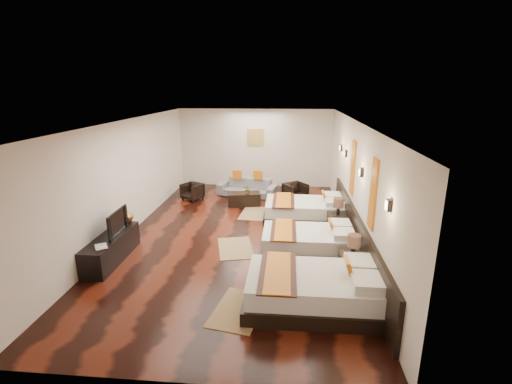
# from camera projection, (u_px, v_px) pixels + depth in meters

# --- Properties ---
(floor) EXTENTS (5.50, 9.50, 0.01)m
(floor) POSITION_uv_depth(u_px,v_px,m) (239.00, 235.00, 9.11)
(floor) COLOR black
(floor) RESTS_ON ground
(ceiling) EXTENTS (5.50, 9.50, 0.01)m
(ceiling) POSITION_uv_depth(u_px,v_px,m) (237.00, 121.00, 8.32)
(ceiling) COLOR white
(ceiling) RESTS_ON floor
(back_wall) EXTENTS (5.50, 0.01, 2.80)m
(back_wall) POSITION_uv_depth(u_px,v_px,m) (256.00, 148.00, 13.26)
(back_wall) COLOR silver
(back_wall) RESTS_ON floor
(left_wall) EXTENTS (0.01, 9.50, 2.80)m
(left_wall) POSITION_uv_depth(u_px,v_px,m) (127.00, 178.00, 8.95)
(left_wall) COLOR silver
(left_wall) RESTS_ON floor
(right_wall) EXTENTS (0.01, 9.50, 2.80)m
(right_wall) POSITION_uv_depth(u_px,v_px,m) (355.00, 183.00, 8.48)
(right_wall) COLOR silver
(right_wall) RESTS_ON floor
(headboard_panel) EXTENTS (0.08, 6.60, 0.90)m
(headboard_panel) POSITION_uv_depth(u_px,v_px,m) (356.00, 234.00, 7.99)
(headboard_panel) COLOR black
(headboard_panel) RESTS_ON floor
(bed_near) EXTENTS (2.33, 1.46, 0.89)m
(bed_near) POSITION_uv_depth(u_px,v_px,m) (316.00, 289.00, 6.11)
(bed_near) COLOR black
(bed_near) RESTS_ON floor
(bed_mid) EXTENTS (2.08, 1.31, 0.80)m
(bed_mid) POSITION_uv_depth(u_px,v_px,m) (309.00, 241.00, 8.06)
(bed_mid) COLOR black
(bed_mid) RESTS_ON floor
(bed_far) EXTENTS (2.21, 1.39, 0.84)m
(bed_far) POSITION_uv_depth(u_px,v_px,m) (305.00, 210.00, 10.04)
(bed_far) COLOR black
(bed_far) RESTS_ON floor
(nightstand_a) EXTENTS (0.47, 0.47, 0.92)m
(nightstand_a) POSITION_uv_depth(u_px,v_px,m) (352.00, 264.00, 6.92)
(nightstand_a) COLOR black
(nightstand_a) RESTS_ON floor
(nightstand_b) EXTENTS (0.48, 0.48, 0.95)m
(nightstand_b) POSITION_uv_depth(u_px,v_px,m) (337.00, 222.00, 9.06)
(nightstand_b) COLOR black
(nightstand_b) RESTS_ON floor
(jute_mat_near) EXTENTS (0.96, 1.32, 0.01)m
(jute_mat_near) POSITION_uv_depth(u_px,v_px,m) (238.00, 309.00, 6.07)
(jute_mat_near) COLOR #96784C
(jute_mat_near) RESTS_ON floor
(jute_mat_mid) EXTENTS (1.01, 1.34, 0.01)m
(jute_mat_mid) POSITION_uv_depth(u_px,v_px,m) (235.00, 248.00, 8.36)
(jute_mat_mid) COLOR #96784C
(jute_mat_mid) RESTS_ON floor
(jute_mat_far) EXTENTS (0.87, 1.27, 0.01)m
(jute_mat_far) POSITION_uv_depth(u_px,v_px,m) (254.00, 213.00, 10.64)
(jute_mat_far) COLOR #96784C
(jute_mat_far) RESTS_ON floor
(tv_console) EXTENTS (0.50, 1.80, 0.55)m
(tv_console) POSITION_uv_depth(u_px,v_px,m) (111.00, 248.00, 7.72)
(tv_console) COLOR black
(tv_console) RESTS_ON floor
(tv) EXTENTS (0.15, 0.91, 0.52)m
(tv) POSITION_uv_depth(u_px,v_px,m) (114.00, 222.00, 7.69)
(tv) COLOR black
(tv) RESTS_ON tv_console
(book) EXTENTS (0.34, 0.36, 0.03)m
(book) POSITION_uv_depth(u_px,v_px,m) (95.00, 248.00, 7.06)
(book) COLOR black
(book) RESTS_ON tv_console
(figurine) EXTENTS (0.36, 0.36, 0.33)m
(figurine) POSITION_uv_depth(u_px,v_px,m) (126.00, 215.00, 8.38)
(figurine) COLOR brown
(figurine) RESTS_ON tv_console
(sofa) EXTENTS (2.10, 1.20, 0.58)m
(sofa) POSITION_uv_depth(u_px,v_px,m) (248.00, 187.00, 12.30)
(sofa) COLOR slate
(sofa) RESTS_ON floor
(armchair_left) EXTENTS (0.80, 0.81, 0.54)m
(armchair_left) POSITION_uv_depth(u_px,v_px,m) (192.00, 191.00, 11.88)
(armchair_left) COLOR black
(armchair_left) RESTS_ON floor
(armchair_right) EXTENTS (0.91, 0.91, 0.60)m
(armchair_right) POSITION_uv_depth(u_px,v_px,m) (295.00, 192.00, 11.69)
(armchair_right) COLOR black
(armchair_right) RESTS_ON floor
(coffee_table) EXTENTS (1.07, 0.66, 0.40)m
(coffee_table) POSITION_uv_depth(u_px,v_px,m) (244.00, 199.00, 11.32)
(coffee_table) COLOR black
(coffee_table) RESTS_ON floor
(table_plant) EXTENTS (0.29, 0.27, 0.27)m
(table_plant) POSITION_uv_depth(u_px,v_px,m) (248.00, 190.00, 11.14)
(table_plant) COLOR #2B591D
(table_plant) RESTS_ON coffee_table
(orange_panel_a) EXTENTS (0.04, 0.40, 1.30)m
(orange_panel_a) POSITION_uv_depth(u_px,v_px,m) (373.00, 194.00, 6.58)
(orange_panel_a) COLOR #D86014
(orange_panel_a) RESTS_ON right_wall
(orange_panel_b) EXTENTS (0.04, 0.40, 1.30)m
(orange_panel_b) POSITION_uv_depth(u_px,v_px,m) (353.00, 168.00, 8.69)
(orange_panel_b) COLOR #D86014
(orange_panel_b) RESTS_ON right_wall
(sconce_near) EXTENTS (0.07, 0.12, 0.18)m
(sconce_near) POSITION_uv_depth(u_px,v_px,m) (388.00, 205.00, 5.49)
(sconce_near) COLOR black
(sconce_near) RESTS_ON right_wall
(sconce_mid) EXTENTS (0.07, 0.12, 0.18)m
(sconce_mid) POSITION_uv_depth(u_px,v_px,m) (361.00, 172.00, 7.59)
(sconce_mid) COLOR black
(sconce_mid) RESTS_ON right_wall
(sconce_far) EXTENTS (0.07, 0.12, 0.18)m
(sconce_far) POSITION_uv_depth(u_px,v_px,m) (345.00, 153.00, 9.70)
(sconce_far) COLOR black
(sconce_far) RESTS_ON right_wall
(sconce_lounge) EXTENTS (0.07, 0.12, 0.18)m
(sconce_lounge) POSITION_uv_depth(u_px,v_px,m) (341.00, 148.00, 10.56)
(sconce_lounge) COLOR black
(sconce_lounge) RESTS_ON right_wall
(gold_artwork) EXTENTS (0.60, 0.04, 0.60)m
(gold_artwork) POSITION_uv_depth(u_px,v_px,m) (255.00, 137.00, 13.12)
(gold_artwork) COLOR #AD873F
(gold_artwork) RESTS_ON back_wall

